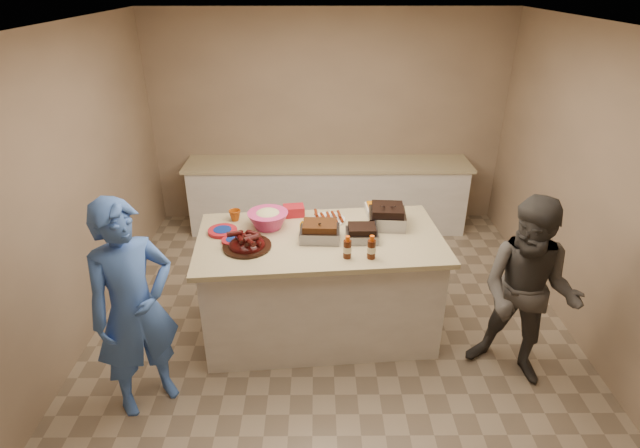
{
  "coord_description": "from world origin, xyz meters",
  "views": [
    {
      "loc": [
        -0.14,
        -3.77,
        3.05
      ],
      "look_at": [
        -0.11,
        0.08,
        1.1
      ],
      "focal_mm": 28.0,
      "sensor_mm": 36.0,
      "label": 1
    }
  ],
  "objects_px": {
    "rib_platter": "(247,247)",
    "island": "(320,329)",
    "coleslaw_bowl": "(268,227)",
    "plastic_cup": "(235,220)",
    "mustard_bottle": "(302,233)",
    "bbq_bottle_b": "(371,258)",
    "guest_gray": "(510,372)",
    "roasting_pan": "(386,225)",
    "guest_blue": "(152,398)",
    "bbq_bottle_a": "(347,257)"
  },
  "relations": [
    {
      "from": "island",
      "to": "rib_platter",
      "type": "relative_size",
      "value": 5.19
    },
    {
      "from": "bbq_bottle_a",
      "to": "mustard_bottle",
      "type": "xyz_separation_m",
      "value": [
        -0.37,
        0.43,
        0.0
      ]
    },
    {
      "from": "coleslaw_bowl",
      "to": "bbq_bottle_a",
      "type": "relative_size",
      "value": 1.88
    },
    {
      "from": "bbq_bottle_b",
      "to": "mustard_bottle",
      "type": "xyz_separation_m",
      "value": [
        -0.56,
        0.44,
        0.0
      ]
    },
    {
      "from": "mustard_bottle",
      "to": "bbq_bottle_a",
      "type": "bearing_deg",
      "value": -49.34
    },
    {
      "from": "bbq_bottle_b",
      "to": "plastic_cup",
      "type": "height_order",
      "value": "bbq_bottle_b"
    },
    {
      "from": "plastic_cup",
      "to": "guest_gray",
      "type": "height_order",
      "value": "plastic_cup"
    },
    {
      "from": "guest_gray",
      "to": "rib_platter",
      "type": "bearing_deg",
      "value": -157.06
    },
    {
      "from": "roasting_pan",
      "to": "plastic_cup",
      "type": "bearing_deg",
      "value": -180.0
    },
    {
      "from": "plastic_cup",
      "to": "roasting_pan",
      "type": "bearing_deg",
      "value": -4.58
    },
    {
      "from": "rib_platter",
      "to": "guest_blue",
      "type": "xyz_separation_m",
      "value": [
        -0.74,
        -0.67,
        -1.0
      ]
    },
    {
      "from": "island",
      "to": "guest_blue",
      "type": "height_order",
      "value": "island"
    },
    {
      "from": "guest_blue",
      "to": "guest_gray",
      "type": "bearing_deg",
      "value": -34.07
    },
    {
      "from": "island",
      "to": "mustard_bottle",
      "type": "distance_m",
      "value": 1.02
    },
    {
      "from": "roasting_pan",
      "to": "bbq_bottle_a",
      "type": "relative_size",
      "value": 1.67
    },
    {
      "from": "island",
      "to": "bbq_bottle_b",
      "type": "relative_size",
      "value": 10.52
    },
    {
      "from": "coleslaw_bowl",
      "to": "plastic_cup",
      "type": "bearing_deg",
      "value": 156.15
    },
    {
      "from": "island",
      "to": "plastic_cup",
      "type": "relative_size",
      "value": 19.3
    },
    {
      "from": "roasting_pan",
      "to": "island",
      "type": "bearing_deg",
      "value": -155.56
    },
    {
      "from": "bbq_bottle_b",
      "to": "guest_blue",
      "type": "distance_m",
      "value": 2.08
    },
    {
      "from": "mustard_bottle",
      "to": "roasting_pan",
      "type": "bearing_deg",
      "value": 10.27
    },
    {
      "from": "bbq_bottle_a",
      "to": "guest_gray",
      "type": "height_order",
      "value": "bbq_bottle_a"
    },
    {
      "from": "island",
      "to": "guest_blue",
      "type": "bearing_deg",
      "value": -152.77
    },
    {
      "from": "coleslaw_bowl",
      "to": "bbq_bottle_b",
      "type": "distance_m",
      "value": 1.03
    },
    {
      "from": "rib_platter",
      "to": "bbq_bottle_a",
      "type": "distance_m",
      "value": 0.84
    },
    {
      "from": "bbq_bottle_a",
      "to": "bbq_bottle_b",
      "type": "height_order",
      "value": "bbq_bottle_b"
    },
    {
      "from": "coleslaw_bowl",
      "to": "plastic_cup",
      "type": "height_order",
      "value": "coleslaw_bowl"
    },
    {
      "from": "bbq_bottle_b",
      "to": "roasting_pan",
      "type": "bearing_deg",
      "value": 71.06
    },
    {
      "from": "guest_blue",
      "to": "mustard_bottle",
      "type": "bearing_deg",
      "value": -1.36
    },
    {
      "from": "roasting_pan",
      "to": "guest_gray",
      "type": "distance_m",
      "value": 1.64
    },
    {
      "from": "coleslaw_bowl",
      "to": "mustard_bottle",
      "type": "distance_m",
      "value": 0.33
    },
    {
      "from": "rib_platter",
      "to": "bbq_bottle_b",
      "type": "bearing_deg",
      "value": -10.05
    },
    {
      "from": "guest_gray",
      "to": "plastic_cup",
      "type": "bearing_deg",
      "value": -167.56
    },
    {
      "from": "plastic_cup",
      "to": "guest_blue",
      "type": "height_order",
      "value": "plastic_cup"
    },
    {
      "from": "mustard_bottle",
      "to": "guest_gray",
      "type": "relative_size",
      "value": 0.08
    },
    {
      "from": "bbq_bottle_b",
      "to": "coleslaw_bowl",
      "type": "bearing_deg",
      "value": 147.83
    },
    {
      "from": "island",
      "to": "roasting_pan",
      "type": "relative_size",
      "value": 6.54
    },
    {
      "from": "rib_platter",
      "to": "island",
      "type": "bearing_deg",
      "value": 16.33
    },
    {
      "from": "island",
      "to": "plastic_cup",
      "type": "height_order",
      "value": "plastic_cup"
    },
    {
      "from": "plastic_cup",
      "to": "rib_platter",
      "type": "bearing_deg",
      "value": -71.28
    },
    {
      "from": "plastic_cup",
      "to": "mustard_bottle",
      "type": "bearing_deg",
      "value": -21.66
    },
    {
      "from": "plastic_cup",
      "to": "guest_gray",
      "type": "xyz_separation_m",
      "value": [
        2.4,
        -0.91,
        -1.0
      ]
    },
    {
      "from": "rib_platter",
      "to": "guest_gray",
      "type": "height_order",
      "value": "rib_platter"
    },
    {
      "from": "bbq_bottle_b",
      "to": "mustard_bottle",
      "type": "relative_size",
      "value": 1.66
    },
    {
      "from": "guest_blue",
      "to": "roasting_pan",
      "type": "bearing_deg",
      "value": -10.56
    },
    {
      "from": "mustard_bottle",
      "to": "rib_platter",
      "type": "bearing_deg",
      "value": -150.29
    },
    {
      "from": "bbq_bottle_a",
      "to": "bbq_bottle_b",
      "type": "bearing_deg",
      "value": -2.49
    },
    {
      "from": "rib_platter",
      "to": "guest_gray",
      "type": "distance_m",
      "value": 2.48
    },
    {
      "from": "roasting_pan",
      "to": "guest_blue",
      "type": "relative_size",
      "value": 0.19
    },
    {
      "from": "bbq_bottle_a",
      "to": "mustard_bottle",
      "type": "bearing_deg",
      "value": 130.66
    }
  ]
}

